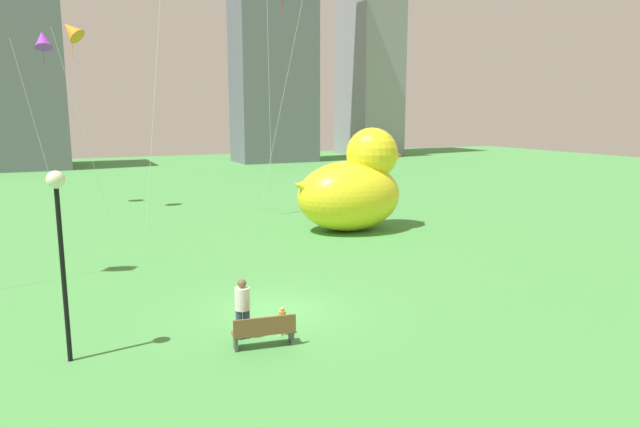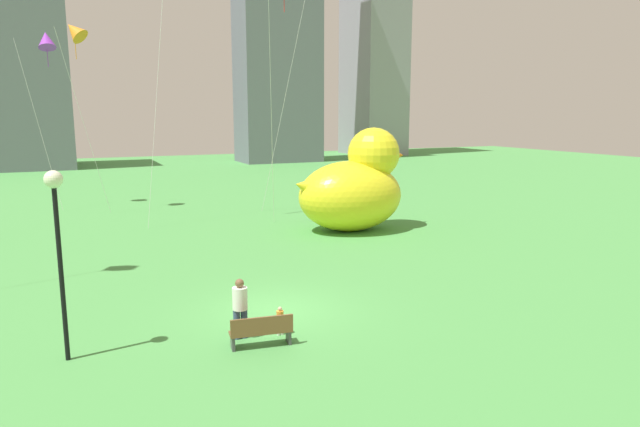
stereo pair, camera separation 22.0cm
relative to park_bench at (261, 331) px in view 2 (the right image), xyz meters
name	(u,v)px [view 2 (the right image)]	position (x,y,z in m)	size (l,w,h in m)	color
ground_plane	(277,311)	(1.36, 2.51, -0.48)	(140.00, 140.00, 0.00)	#4A9649
park_bench	(261,331)	(0.00, 0.00, 0.00)	(1.75, 0.68, 0.90)	brown
person_adult	(240,306)	(-0.33, 0.85, 0.48)	(0.43, 0.43, 1.74)	#38476B
person_child	(280,319)	(0.76, 0.60, -0.01)	(0.21, 0.21, 0.84)	silver
giant_inflatable_duck	(354,187)	(9.62, 12.89, 1.88)	(6.67, 4.28, 5.53)	yellow
lamppost	(57,220)	(-4.82, 1.31, 3.20)	(0.45, 0.45, 4.92)	black
city_skyline	(249,32)	(18.76, 59.99, 16.30)	(56.80, 15.12, 40.80)	slate
kite_purple	(46,40)	(-5.04, 28.11, 10.47)	(2.54, 2.68, 11.69)	silver
kite_orange	(74,31)	(-3.40, 25.08, 10.76)	(2.49, 2.26, 12.04)	silver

